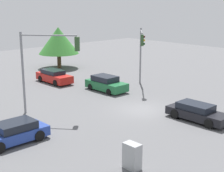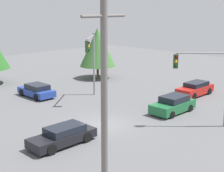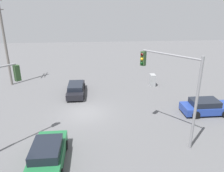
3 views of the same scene
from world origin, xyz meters
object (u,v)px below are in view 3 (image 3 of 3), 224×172
at_px(sedan_green, 48,154).
at_px(traffic_signal_cross, 173,81).
at_px(sedan_blue, 206,107).
at_px(electrical_cabinet, 152,80).
at_px(sedan_dark, 76,89).

relative_size(sedan_green, traffic_signal_cross, 0.69).
relative_size(sedan_blue, electrical_cabinet, 3.06).
bearing_deg(sedan_dark, traffic_signal_cross, -51.20).
bearing_deg(traffic_signal_cross, electrical_cabinet, -49.29).
xyz_separation_m(traffic_signal_cross, electrical_cabinet, (10.91, -1.77, -3.73)).
relative_size(traffic_signal_cross, electrical_cabinet, 4.53).
bearing_deg(electrical_cabinet, sedan_green, 142.34).
distance_m(sedan_blue, electrical_cabinet, 8.02).
relative_size(sedan_blue, traffic_signal_cross, 0.67).
bearing_deg(sedan_blue, traffic_signal_cross, -53.55).
distance_m(sedan_green, electrical_cabinet, 16.44).
distance_m(sedan_dark, traffic_signal_cross, 12.21).
distance_m(sedan_blue, sedan_green, 14.06).
bearing_deg(sedan_green, sedan_blue, 23.18).
bearing_deg(traffic_signal_cross, sedan_dark, -1.28).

